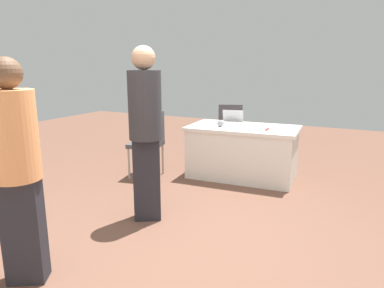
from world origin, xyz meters
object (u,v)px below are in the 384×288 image
at_px(chair_near_front, 230,126).
at_px(laptop_silver, 232,122).
at_px(table_foreground, 243,152).
at_px(person_attendee_standing, 16,163).
at_px(yarn_ball, 220,123).
at_px(scissors_red, 267,129).
at_px(chair_tucked_right, 150,140).
at_px(person_presenter, 145,125).

height_order(chair_near_front, laptop_silver, laptop_silver).
relative_size(table_foreground, person_attendee_standing, 0.96).
bearing_deg(person_attendee_standing, chair_near_front, -122.14).
relative_size(person_attendee_standing, yarn_ball, 17.66).
distance_m(table_foreground, chair_near_front, 1.24).
height_order(yarn_ball, scissors_red, yarn_ball).
xyz_separation_m(chair_near_front, chair_tucked_right, (0.62, 1.70, 0.02)).
relative_size(chair_tucked_right, laptop_silver, 2.69).
xyz_separation_m(table_foreground, chair_near_front, (0.59, -1.08, 0.17)).
bearing_deg(person_attendee_standing, chair_tucked_right, -109.25).
height_order(laptop_silver, yarn_ball, laptop_silver).
bearing_deg(table_foreground, scissors_red, 165.72).
bearing_deg(laptop_silver, yarn_ball, 62.87).
distance_m(person_presenter, laptop_silver, 1.99).
height_order(table_foreground, person_attendee_standing, person_attendee_standing).
bearing_deg(person_presenter, table_foreground, -135.41).
bearing_deg(chair_near_front, scissors_red, -68.09).
xyz_separation_m(chair_near_front, yarn_ball, (-0.29, 1.23, 0.26)).
bearing_deg(chair_tucked_right, table_foreground, -72.94).
bearing_deg(chair_tucked_right, person_presenter, -158.73).
relative_size(laptop_silver, scissors_red, 2.01).
bearing_deg(person_presenter, chair_near_front, -118.99).
distance_m(person_presenter, scissors_red, 1.96).
bearing_deg(laptop_silver, person_attendee_standing, 72.45).
height_order(chair_near_front, chair_tucked_right, chair_tucked_right).
bearing_deg(chair_near_front, laptop_silver, -86.61).
height_order(person_attendee_standing, laptop_silver, person_attendee_standing).
height_order(chair_near_front, scissors_red, chair_near_front).
relative_size(table_foreground, chair_near_front, 1.69).
relative_size(chair_tucked_right, person_attendee_standing, 0.57).
bearing_deg(scissors_red, chair_tucked_right, -73.26).
bearing_deg(laptop_silver, chair_near_front, -78.97).
bearing_deg(person_presenter, chair_tucked_right, -90.08).
distance_m(chair_near_front, laptop_silver, 1.07).
bearing_deg(chair_tucked_right, yarn_ball, -72.52).
bearing_deg(scissors_red, laptop_silver, -110.91).
height_order(chair_tucked_right, person_presenter, person_presenter).
relative_size(chair_near_front, laptop_silver, 2.64).
height_order(table_foreground, scissors_red, scissors_red).
bearing_deg(chair_tucked_right, laptop_silver, -63.57).
distance_m(person_attendee_standing, yarn_ball, 3.08).
bearing_deg(table_foreground, yarn_ball, 25.97).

